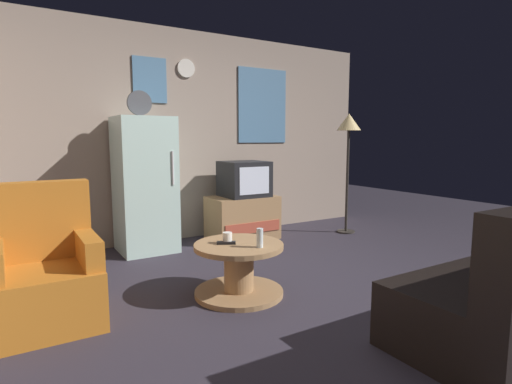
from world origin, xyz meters
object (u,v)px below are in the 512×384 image
at_px(armchair, 44,275).
at_px(mug_ceramic_white, 227,238).
at_px(fridge, 145,185).
at_px(tv_stand, 243,218).
at_px(coffee_table, 239,269).
at_px(remote_control, 226,243).
at_px(standing_lamp, 349,131).
at_px(crt_tv, 244,179).
at_px(wine_glass, 260,238).

bearing_deg(armchair, mug_ceramic_white, -9.14).
height_order(fridge, tv_stand, fridge).
height_order(tv_stand, armchair, armchair).
relative_size(coffee_table, remote_control, 4.80).
relative_size(tv_stand, mug_ceramic_white, 9.33).
relative_size(fridge, coffee_table, 2.46).
distance_m(fridge, standing_lamp, 2.69).
bearing_deg(remote_control, tv_stand, 85.13).
xyz_separation_m(tv_stand, crt_tv, (0.03, -0.00, 0.49)).
bearing_deg(standing_lamp, armchair, -165.77).
distance_m(coffee_table, armchair, 1.41).
bearing_deg(coffee_table, tv_stand, 59.58).
distance_m(coffee_table, mug_ceramic_white, 0.27).
relative_size(fridge, tv_stand, 2.11).
bearing_deg(armchair, wine_glass, -17.02).
distance_m(crt_tv, standing_lamp, 1.53).
xyz_separation_m(standing_lamp, mug_ceramic_white, (-2.40, -1.15, -0.89)).
xyz_separation_m(standing_lamp, remote_control, (-2.42, -1.17, -0.92)).
bearing_deg(crt_tv, tv_stand, 177.91).
bearing_deg(tv_stand, crt_tv, -2.09).
distance_m(standing_lamp, coffee_table, 2.86).
height_order(fridge, coffee_table, fridge).
height_order(coffee_table, mug_ceramic_white, mug_ceramic_white).
distance_m(mug_ceramic_white, armchair, 1.33).
bearing_deg(fridge, coffee_table, -81.79).
relative_size(fridge, mug_ceramic_white, 19.67).
relative_size(tv_stand, standing_lamp, 0.53).
relative_size(coffee_table, wine_glass, 4.80).
xyz_separation_m(fridge, mug_ceramic_white, (0.17, -1.66, -0.28)).
bearing_deg(crt_tv, coffee_table, -121.12).
height_order(standing_lamp, armchair, standing_lamp).
distance_m(tv_stand, standing_lamp, 1.80).
bearing_deg(armchair, remote_control, -10.04).
distance_m(fridge, tv_stand, 1.30).
distance_m(tv_stand, remote_control, 1.91).
bearing_deg(wine_glass, coffee_table, 114.11).
bearing_deg(mug_ceramic_white, remote_control, -138.17).
bearing_deg(coffee_table, standing_lamp, 27.33).
distance_m(crt_tv, remote_control, 1.95).
xyz_separation_m(fridge, wine_glass, (0.33, -1.90, -0.25)).
xyz_separation_m(crt_tv, armchair, (-2.36, -1.36, -0.42)).
distance_m(standing_lamp, mug_ceramic_white, 2.81).
xyz_separation_m(tv_stand, armchair, (-2.34, -1.36, 0.07)).
relative_size(fridge, armchair, 1.84).
xyz_separation_m(standing_lamp, wine_glass, (-2.24, -1.39, -0.86)).
height_order(tv_stand, crt_tv, crt_tv).
relative_size(crt_tv, remote_control, 3.60).
distance_m(fridge, crt_tv, 1.23).
bearing_deg(wine_glass, remote_control, 128.91).
height_order(remote_control, armchair, armchair).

